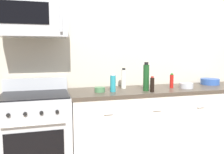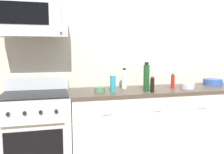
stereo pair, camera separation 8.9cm
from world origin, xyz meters
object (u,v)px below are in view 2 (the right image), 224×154
Objects in this scene: bowl_blue_mixing at (213,82)px; bottle_wine_green at (146,77)px; bottle_vinegar_white at (124,79)px; bottle_dish_soap at (113,83)px; bowl_steel_prep at (188,86)px; microwave at (33,19)px; bowl_green_glaze at (100,89)px; bottle_hot_sauce_red at (173,81)px; range_oven at (36,132)px; bottle_soy_sauce_dark at (152,85)px.

bottle_wine_green is at bearing -167.47° from bowl_blue_mixing.
bottle_dish_soap is (-0.20, -0.20, -0.02)m from bottle_vinegar_white.
bottle_dish_soap reaches higher than bowl_steel_prep.
microwave is 1.09m from bowl_green_glaze.
bowl_blue_mixing is at bearing 10.91° from bottle_hot_sauce_red.
range_oven is 5.81× the size of bottle_soy_sauce_dark.
bottle_soy_sauce_dark is 0.43m from bottle_hot_sauce_red.
range_oven is at bearing 170.56° from bottle_soy_sauce_dark.
bottle_dish_soap is at bearing -135.25° from bottle_vinegar_white.
bottle_dish_soap is 1.15× the size of bottle_soy_sauce_dark.
range_oven is at bearing -177.12° from bowl_blue_mixing.
bottle_soy_sauce_dark reaches higher than bowl_blue_mixing.
microwave is 2.15× the size of bottle_wine_green.
bottle_vinegar_white is 0.63m from bottle_hot_sauce_red.
bottle_vinegar_white is at bearing 165.42° from bowl_steel_prep.
microwave reaches higher than bottle_hot_sauce_red.
bottle_vinegar_white is at bearing 3.80° from microwave.
bottle_hot_sauce_red is 1.54× the size of bowl_green_glaze.
bottle_soy_sauce_dark is 1.12m from bowl_blue_mixing.
bottle_wine_green reaches higher than bowl_steel_prep.
microwave is 1.30m from bottle_vinegar_white.
bowl_steel_prep is (0.17, -0.07, -0.05)m from bottle_hot_sauce_red.
bottle_vinegar_white is 1.42× the size of bottle_soy_sauce_dark.
bowl_blue_mixing is at bearing 5.98° from bowl_green_glaze.
bowl_green_glaze is at bearing 178.33° from bowl_steel_prep.
bottle_hot_sauce_red is 0.73× the size of bowl_blue_mixing.
bottle_vinegar_white is 1.01× the size of bowl_blue_mixing.
microwave is 2.03m from bowl_steel_prep.
bottle_wine_green is 1.98× the size of bowl_steel_prep.
microwave is 3.51× the size of bottle_dish_soap.
bottle_wine_green is (-0.04, 0.09, 0.08)m from bottle_soy_sauce_dark.
range_oven reaches higher than bowl_green_glaze.
bottle_dish_soap is 0.61× the size of bottle_wine_green.
bottle_wine_green is at bearing -50.04° from bottle_vinegar_white.
bottle_vinegar_white is at bearing 44.75° from bottle_dish_soap.
bottle_vinegar_white is at bearing 25.78° from bowl_green_glaze.
microwave is at bearing 171.87° from bottle_dish_soap.
bottle_dish_soap is at bearing 179.66° from bowl_steel_prep.
bottle_soy_sauce_dark is at bearing -162.36° from bowl_blue_mixing.
microwave is at bearing 178.02° from bottle_hot_sauce_red.
bowl_green_glaze is at bearing 164.36° from bottle_soy_sauce_dark.
bottle_dish_soap reaches higher than bottle_hot_sauce_red.
bottle_soy_sauce_dark is 1.05× the size of bowl_steel_prep.
microwave reaches higher than bowl_blue_mixing.
bowl_green_glaze is at bearing -7.71° from microwave.
bottle_vinegar_white reaches higher than bowl_green_glaze.
bottle_hot_sauce_red reaches higher than bowl_green_glaze.
bowl_blue_mixing is at bearing 7.61° from bottle_dish_soap.
bowl_green_glaze is (-0.35, -0.17, -0.10)m from bottle_vinegar_white.
bowl_steel_prep is (0.58, 0.04, -0.13)m from bottle_wine_green.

